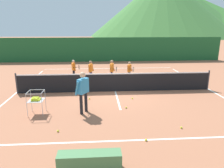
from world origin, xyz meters
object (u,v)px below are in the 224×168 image
tennis_net (115,82)px  student_2 (112,69)px  tennis_ball_5 (132,98)px  student_1 (91,69)px  ball_cart (36,99)px  student_0 (74,68)px  tennis_ball_3 (146,140)px  student_3 (130,69)px  tennis_ball_2 (126,108)px  courtside_bench (90,162)px  instructor (83,89)px  tennis_ball_1 (89,99)px  tennis_ball_4 (181,128)px  tennis_ball_0 (58,131)px

tennis_net → student_2: 1.93m
tennis_ball_5 → student_1: bearing=120.3°
tennis_ball_5 → ball_cart: bearing=-160.2°
student_0 → tennis_ball_3: bearing=-69.6°
student_3 → tennis_ball_3: 7.23m
tennis_ball_2 → tennis_ball_5: (0.44, 1.14, 0.00)m
student_1 → student_2: bearing=-12.1°
tennis_net → courtside_bench: tennis_net is taller
student_2 → ball_cart: size_ratio=1.50×
instructor → student_1: 4.91m
tennis_ball_1 → tennis_ball_2: (1.56, -1.24, 0.00)m
tennis_ball_3 → courtside_bench: size_ratio=0.05×
student_0 → tennis_ball_4: student_0 is taller
tennis_net → student_2: (-0.03, 1.91, 0.31)m
tennis_ball_1 → courtside_bench: bearing=-88.1°
tennis_ball_4 → tennis_ball_5: same height
tennis_net → student_1: 2.56m
tennis_ball_2 → student_0: bearing=117.2°
tennis_ball_3 → tennis_ball_4: size_ratio=1.00×
ball_cart → tennis_ball_0: (1.07, -1.57, -0.56)m
ball_cart → tennis_ball_1: size_ratio=13.22×
student_0 → student_1: student_1 is taller
tennis_net → student_2: student_2 is taller
tennis_net → student_3: bearing=63.6°
tennis_ball_3 → courtside_bench: bearing=-143.4°
ball_cart → instructor: bearing=-0.4°
tennis_ball_1 → tennis_ball_4: bearing=-45.0°
tennis_net → student_1: (-1.32, 2.18, 0.27)m
student_3 → instructor: bearing=-117.7°
student_1 → student_3: student_1 is taller
tennis_ball_2 → tennis_ball_4: 2.50m
student_3 → tennis_ball_4: (0.79, -6.47, -0.69)m
ball_cart → student_3: bearing=48.0°
student_0 → courtside_bench: student_0 is taller
student_0 → tennis_ball_2: bearing=-62.8°
student_0 → tennis_ball_4: bearing=-59.0°
tennis_ball_1 → tennis_ball_3: bearing=-65.0°
tennis_net → tennis_ball_4: bearing=-66.8°
student_2 → tennis_ball_0: student_2 is taller
tennis_ball_0 → tennis_ball_4: 4.08m
tennis_ball_4 → student_1: bearing=115.9°
tennis_net → instructor: 3.13m
tennis_ball_0 → tennis_ball_4: bearing=-0.7°
tennis_ball_0 → ball_cart: bearing=124.3°
ball_cart → tennis_ball_3: 4.49m
student_2 → tennis_ball_0: 6.61m
tennis_ball_0 → tennis_ball_1: same height
instructor → tennis_ball_1: (0.17, 1.56, -0.95)m
student_0 → tennis_ball_2: (2.66, -5.16, -0.72)m
student_3 → tennis_ball_5: (-0.37, -3.41, -0.69)m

